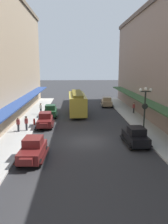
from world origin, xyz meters
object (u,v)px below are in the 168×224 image
(parked_car_1, at_px, (45,120))
(parked_car_4, at_px, (107,102))
(pedestrian_3, at_px, (41,109))
(pedestrian_4, at_px, (134,108))
(parked_car_0, at_px, (33,149))
(pedestrian_2, at_px, (26,123))
(lamp_post_with_clock, at_px, (145,109))
(parked_car_3, at_px, (51,111))
(fire_hydrant, at_px, (34,122))
(parked_car_2, at_px, (135,136))
(streetcar, at_px, (77,102))
(pedestrian_0, at_px, (18,124))

(parked_car_1, xyz_separation_m, parked_car_4, (9.74, 13.95, 0.00))
(pedestrian_3, relative_size, pedestrian_4, 1.00)
(parked_car_0, xyz_separation_m, pedestrian_2, (-2.19, 8.05, 0.07))
(lamp_post_with_clock, bearing_deg, pedestrian_2, 171.89)
(parked_car_3, height_order, lamp_post_with_clock, lamp_post_with_clock)
(fire_hydrant, bearing_deg, parked_car_2, -34.39)
(parked_car_0, distance_m, pedestrian_4, 21.42)
(fire_hydrant, height_order, pedestrian_3, pedestrian_3)
(parked_car_2, xyz_separation_m, streetcar, (-5.42, 14.63, 0.96))
(parked_car_1, relative_size, fire_hydrant, 5.26)
(lamp_post_with_clock, bearing_deg, pedestrian_3, 139.54)
(streetcar, height_order, fire_hydrant, streetcar)
(parked_car_4, relative_size, streetcar, 0.45)
(pedestrian_3, bearing_deg, lamp_post_with_clock, -40.46)
(parked_car_4, relative_size, lamp_post_with_clock, 0.83)
(fire_hydrant, bearing_deg, parked_car_1, -22.93)
(lamp_post_with_clock, distance_m, pedestrian_2, 13.47)
(parked_car_0, xyz_separation_m, pedestrian_4, (12.80, 17.18, 0.07))
(streetcar, xyz_separation_m, pedestrian_3, (-5.68, -0.58, -0.89))
(parked_car_4, xyz_separation_m, lamp_post_with_clock, (1.53, -17.75, 2.04))
(parked_car_1, height_order, parked_car_4, same)
(pedestrian_3, bearing_deg, pedestrian_0, -96.97)
(pedestrian_0, xyz_separation_m, pedestrian_4, (15.82, 9.55, 0.02))
(parked_car_3, xyz_separation_m, lamp_post_with_clock, (11.20, -9.55, 2.04))
(parked_car_0, xyz_separation_m, parked_car_1, (-0.27, 9.98, 0.00))
(parked_car_4, distance_m, streetcar, 8.45)
(pedestrian_4, bearing_deg, parked_car_4, 116.30)
(lamp_post_with_clock, xyz_separation_m, pedestrian_3, (-12.85, 10.96, -1.97))
(streetcar, xyz_separation_m, pedestrian_0, (-6.84, -10.09, -0.91))
(parked_car_0, xyz_separation_m, fire_hydrant, (-1.75, 10.60, -0.38))
(pedestrian_0, distance_m, pedestrian_3, 9.58)
(parked_car_1, bearing_deg, streetcar, 62.16)
(parked_car_1, distance_m, pedestrian_4, 14.92)
(parked_car_2, xyz_separation_m, parked_car_3, (-9.44, 12.64, 0.00))
(fire_hydrant, relative_size, pedestrian_3, 0.49)
(pedestrian_2, relative_size, pedestrian_4, 1.00)
(lamp_post_with_clock, distance_m, fire_hydrant, 13.71)
(parked_car_3, height_order, pedestrian_0, parked_car_3)
(fire_hydrant, height_order, pedestrian_4, pedestrian_4)
(pedestrian_0, bearing_deg, streetcar, 55.87)
(fire_hydrant, relative_size, pedestrian_0, 0.50)
(parked_car_4, height_order, lamp_post_with_clock, lamp_post_with_clock)
(pedestrian_3, bearing_deg, parked_car_1, -77.49)
(parked_car_3, bearing_deg, fire_hydrant, -106.89)
(parked_car_2, bearing_deg, streetcar, 110.32)
(parked_car_4, distance_m, pedestrian_2, 19.69)
(pedestrian_3, bearing_deg, parked_car_3, -40.35)
(pedestrian_2, bearing_deg, streetcar, 58.12)
(parked_car_2, height_order, streetcar, streetcar)
(parked_car_2, xyz_separation_m, pedestrian_3, (-11.10, 14.05, 0.07))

